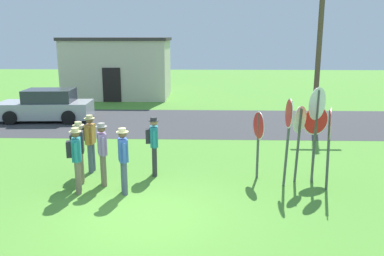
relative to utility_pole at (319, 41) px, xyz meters
name	(u,v)px	position (x,y,z in m)	size (l,w,h in m)	color
ground_plane	(146,215)	(-6.55, -10.53, -3.76)	(80.00, 80.00, 0.00)	#518E33
street_asphalt	(177,122)	(-6.55, -0.47, -3.75)	(60.00, 6.40, 0.01)	#38383A
building_background	(118,68)	(-10.96, 7.36, -1.81)	(6.74, 4.18, 3.89)	beige
utility_pole	(319,41)	(0.00, 0.00, 0.00)	(1.80, 0.24, 7.16)	brown
parked_car_on_street	(46,106)	(-12.85, -0.23, -3.07)	(4.40, 2.22, 1.51)	#A5A8AD
stop_sign_rear_left	(315,128)	(-2.07, -7.72, -2.34)	(0.79, 0.31, 2.08)	#474C4C
stop_sign_leaning_right	(329,134)	(-2.00, -8.80, -2.23)	(0.26, 0.80, 2.22)	#474C4C
stop_sign_leaning_left	(299,131)	(-2.67, -8.27, -2.29)	(0.51, 0.57, 2.16)	#474C4C
stop_sign_nearest	(288,127)	(-3.02, -8.56, -2.10)	(0.16, 0.79, 2.41)	#474C4C
stop_sign_far_back	(316,117)	(-2.21, -8.25, -1.90)	(0.63, 0.65, 2.67)	#474C4C
stop_sign_tallest	(258,133)	(-3.72, -7.97, -2.44)	(0.21, 0.77, 1.95)	#474C4C
person_in_dark_shirt	(123,157)	(-7.30, -9.23, -2.77)	(0.32, 0.55, 1.74)	#4C5670
person_with_sunhat	(76,156)	(-8.52, -9.24, -2.75)	(0.42, 0.56, 1.74)	#7A6B56
person_in_blue	(79,148)	(-8.67, -8.51, -2.75)	(0.42, 0.56, 1.74)	#7A6B56
person_in_teal	(153,142)	(-6.71, -7.83, -2.75)	(0.41, 0.56, 1.74)	#2D2D33
person_near_signs	(102,150)	(-7.98, -8.65, -2.77)	(0.33, 0.54, 1.74)	#7A6B56
person_on_left	(90,139)	(-8.63, -7.58, -2.75)	(0.40, 0.57, 1.74)	#4C5670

